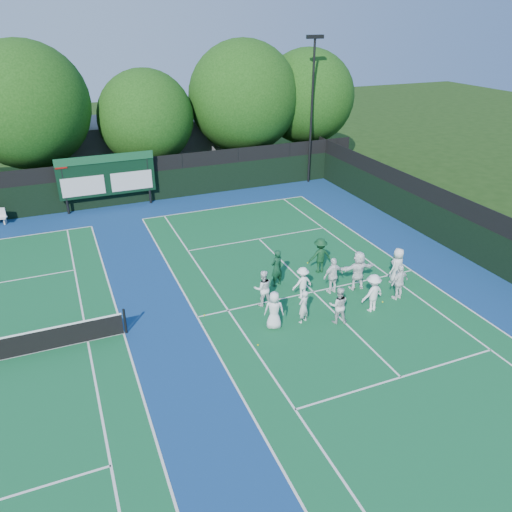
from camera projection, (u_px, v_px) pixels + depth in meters
name	position (u px, v px, depth m)	size (l,w,h in m)	color
ground	(324.00, 303.00, 21.87)	(120.00, 120.00, 0.00)	#18330D
court_apron	(185.00, 320.00, 20.64)	(34.00, 32.00, 0.01)	navy
near_court	(313.00, 292.00, 22.69)	(11.05, 23.85, 0.01)	#12572E
back_fence	(123.00, 185.00, 32.49)	(34.00, 0.08, 3.00)	black
divider_fence_right	(472.00, 235.00, 25.19)	(0.08, 32.00, 3.00)	black
scoreboard	(107.00, 176.00, 31.44)	(6.00, 0.21, 3.55)	black
clubhouse	(157.00, 143.00, 40.22)	(18.00, 6.00, 4.00)	#56565B
light_pole_right	(312.00, 95.00, 34.70)	(1.20, 0.30, 10.12)	black
tree_b	(29.00, 109.00, 31.79)	(8.01, 8.01, 10.14)	black
tree_c	(148.00, 120.00, 34.92)	(6.63, 6.63, 8.16)	black
tree_d	(245.00, 100.00, 37.01)	(8.13, 8.13, 9.90)	black
tree_e	(308.00, 99.00, 38.95)	(7.24, 7.24, 9.17)	black
tennis_ball_0	(258.00, 345.00, 19.03)	(0.07, 0.07, 0.07)	#BCCD18
tennis_ball_1	(308.00, 263.00, 25.26)	(0.07, 0.07, 0.07)	#BCCD18
tennis_ball_2	(383.00, 302.00, 21.86)	(0.07, 0.07, 0.07)	#BCCD18
tennis_ball_3	(204.00, 315.00, 20.91)	(0.07, 0.07, 0.07)	#BCCD18
tennis_ball_5	(355.00, 288.00, 22.98)	(0.07, 0.07, 0.07)	#BCCD18
player_front_0	(274.00, 310.00, 19.80)	(0.80, 0.52, 1.63)	white
player_front_1	(303.00, 307.00, 20.19)	(0.54, 0.35, 1.47)	silver
player_front_2	(338.00, 305.00, 20.17)	(0.78, 0.61, 1.60)	silver
player_front_3	(373.00, 293.00, 20.94)	(1.10, 0.63, 1.71)	white
player_front_4	(399.00, 282.00, 21.82)	(0.98, 0.41, 1.67)	white
player_back_0	(263.00, 288.00, 21.35)	(0.81, 0.63, 1.66)	white
player_back_1	(302.00, 283.00, 21.94)	(0.97, 0.56, 1.50)	white
player_back_2	(333.00, 276.00, 22.30)	(1.01, 0.42, 1.73)	white
player_back_3	(358.00, 270.00, 22.61)	(1.73, 0.55, 1.87)	white
player_back_4	(397.00, 266.00, 23.11)	(0.86, 0.56, 1.76)	silver
coach_left	(277.00, 268.00, 22.88)	(0.66, 0.43, 1.81)	#103A22
coach_right	(320.00, 256.00, 24.08)	(1.14, 0.66, 1.77)	#103C1D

